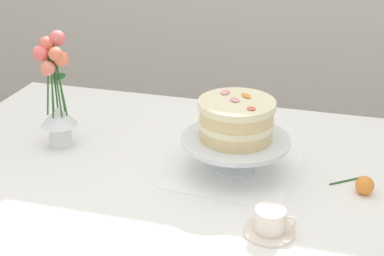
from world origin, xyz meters
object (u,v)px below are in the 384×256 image
Objects in this scene: flower_vase at (56,96)px; teacup at (270,223)px; dining_table at (162,198)px; layer_cake at (236,119)px; cake_stand at (235,143)px; fallen_rose at (364,185)px.

flower_vase is 0.73m from teacup.
dining_table is 0.41m from teacup.
layer_cake is at bearing 13.51° from dining_table.
teacup is (0.13, -0.26, -0.13)m from layer_cake.
cake_stand is 2.43× the size of teacup.
layer_cake is at bearing -1.88° from flower_vase.
teacup is at bearing -62.55° from layer_cake.
dining_table is 4.83× the size of cake_stand.
layer_cake is at bearing 117.45° from teacup.
fallen_rose is at bearing -4.31° from cake_stand.
flower_vase is at bearing 157.37° from teacup.
layer_cake is 0.59× the size of flower_vase.
cake_stand reaches higher than fallen_rose.
teacup is at bearing -130.96° from fallen_rose.
cake_stand is 0.85× the size of flower_vase.
dining_table is 11.73× the size of teacup.
flower_vase is at bearing 178.12° from layer_cake.
fallen_rose reaches higher than dining_table.
teacup is at bearing -62.55° from cake_stand.
layer_cake reaches higher than fallen_rose.
dining_table is 0.26m from cake_stand.
flower_vase reaches higher than cake_stand.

